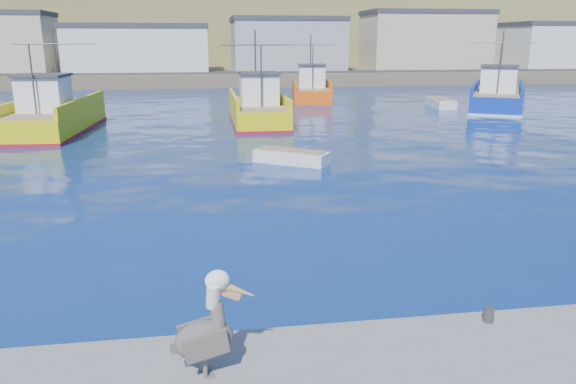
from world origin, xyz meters
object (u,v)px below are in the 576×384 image
(trawler_yellow_b, at_px, (258,109))
(boat_orange, at_px, (311,89))
(trawler_yellow_a, at_px, (54,116))
(trawler_blue, at_px, (497,97))
(skiff_mid, at_px, (292,158))
(skiff_far, at_px, (441,103))
(pelican, at_px, (207,331))

(trawler_yellow_b, bearing_deg, boat_orange, 65.51)
(trawler_yellow_a, height_order, trawler_blue, trawler_blue)
(trawler_yellow_b, xyz_separation_m, skiff_mid, (0.21, -13.56, -0.74))
(skiff_far, bearing_deg, trawler_yellow_a, -162.72)
(skiff_mid, xyz_separation_m, skiff_far, (16.57, 20.77, 0.06))
(trawler_yellow_a, relative_size, skiff_mid, 3.14)
(trawler_yellow_a, relative_size, trawler_yellow_b, 1.10)
(skiff_mid, bearing_deg, boat_orange, 77.06)
(skiff_mid, relative_size, skiff_far, 0.80)
(skiff_far, bearing_deg, trawler_blue, -29.37)
(trawler_yellow_b, height_order, pelican, trawler_yellow_b)
(boat_orange, bearing_deg, skiff_far, -36.86)
(skiff_mid, bearing_deg, trawler_yellow_b, 90.89)
(boat_orange, bearing_deg, trawler_yellow_b, -114.49)
(trawler_blue, bearing_deg, skiff_mid, -138.01)
(trawler_yellow_b, height_order, skiff_far, trawler_yellow_b)
(trawler_blue, height_order, skiff_mid, trawler_blue)
(trawler_yellow_b, bearing_deg, skiff_mid, -89.11)
(skiff_mid, distance_m, skiff_far, 26.56)
(skiff_far, bearing_deg, boat_orange, 143.14)
(trawler_yellow_b, distance_m, boat_orange, 16.20)
(trawler_yellow_a, distance_m, skiff_mid, 17.61)
(skiff_far, xyz_separation_m, pelican, (-20.80, -38.54, 0.94))
(trawler_yellow_b, bearing_deg, trawler_blue, 13.40)
(trawler_yellow_b, height_order, trawler_blue, trawler_blue)
(trawler_yellow_a, relative_size, trawler_blue, 0.97)
(skiff_mid, bearing_deg, trawler_yellow_a, 139.36)
(trawler_yellow_a, relative_size, boat_orange, 1.19)
(trawler_yellow_b, distance_m, trawler_blue, 21.36)
(trawler_yellow_a, bearing_deg, skiff_far, 17.28)
(trawler_yellow_b, xyz_separation_m, skiff_far, (16.78, 7.20, -0.69))
(trawler_yellow_b, bearing_deg, pelican, -97.32)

